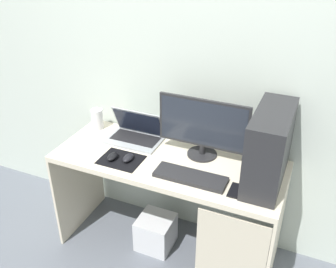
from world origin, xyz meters
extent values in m
plane|color=slate|center=(0.00, 0.00, 0.00)|extent=(8.00, 8.00, 0.00)
cube|color=beige|center=(0.00, 0.32, 1.30)|extent=(4.00, 0.04, 2.60)
cube|color=beige|center=(0.00, 0.00, 0.73)|extent=(1.44, 0.57, 0.03)
cube|color=beige|center=(-0.71, 0.00, 0.35)|extent=(0.02, 0.57, 0.71)
cube|color=beige|center=(0.71, 0.00, 0.35)|extent=(0.02, 0.57, 0.71)
cube|color=beige|center=(0.50, -0.28, 0.39)|extent=(0.40, 0.01, 0.57)
cube|color=#232326|center=(0.59, 0.02, 0.96)|extent=(0.19, 0.49, 0.43)
cylinder|color=#232326|center=(0.18, 0.13, 0.75)|extent=(0.19, 0.19, 0.01)
cylinder|color=#232326|center=(0.18, 0.13, 0.79)|extent=(0.04, 0.04, 0.06)
cube|color=#232326|center=(0.18, 0.12, 0.97)|extent=(0.56, 0.02, 0.31)
cube|color=#232833|center=(0.18, 0.11, 0.97)|extent=(0.53, 0.00, 0.28)
cube|color=#9EA3A8|center=(-0.30, 0.11, 0.75)|extent=(0.36, 0.23, 0.01)
cube|color=black|center=(-0.30, 0.13, 0.76)|extent=(0.32, 0.15, 0.00)
cube|color=#9EA3A8|center=(-0.30, 0.19, 0.85)|extent=(0.36, 0.09, 0.20)
cube|color=black|center=(-0.30, 0.18, 0.85)|extent=(0.34, 0.07, 0.17)
cylinder|color=silver|center=(-0.62, 0.17, 0.82)|extent=(0.08, 0.08, 0.14)
cube|color=#232326|center=(0.20, -0.13, 0.76)|extent=(0.42, 0.14, 0.02)
cube|color=black|center=(-0.26, -0.12, 0.75)|extent=(0.26, 0.20, 0.00)
ellipsoid|color=black|center=(-0.22, -0.11, 0.77)|extent=(0.06, 0.10, 0.03)
ellipsoid|color=black|center=(-0.31, -0.14, 0.77)|extent=(0.06, 0.10, 0.03)
cube|color=black|center=(0.47, -0.15, 0.75)|extent=(0.07, 0.13, 0.01)
cube|color=silver|center=(-0.09, -0.02, 0.12)|extent=(0.24, 0.24, 0.24)
camera|label=1|loc=(0.79, -1.80, 2.03)|focal=40.52mm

